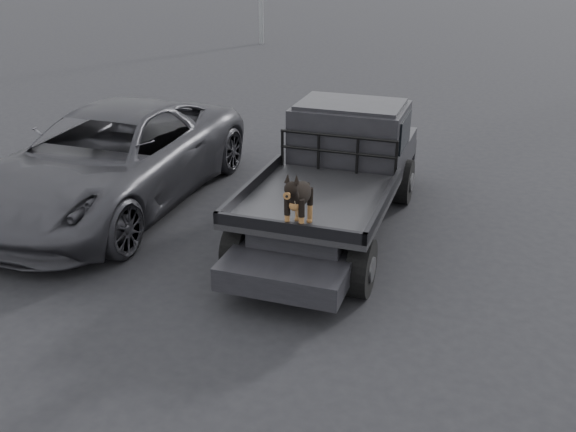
% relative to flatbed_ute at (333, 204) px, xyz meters
% --- Properties ---
extents(ground, '(120.00, 120.00, 0.00)m').
position_rel_flatbed_ute_xyz_m(ground, '(0.51, -2.19, -0.46)').
color(ground, black).
rests_on(ground, ground).
extents(flatbed_ute, '(2.00, 5.40, 0.92)m').
position_rel_flatbed_ute_xyz_m(flatbed_ute, '(0.00, 0.00, 0.00)').
color(flatbed_ute, black).
rests_on(flatbed_ute, ground).
extents(ute_cab, '(1.72, 1.30, 0.88)m').
position_rel_flatbed_ute_xyz_m(ute_cab, '(0.00, 0.95, 0.90)').
color(ute_cab, black).
rests_on(ute_cab, flatbed_ute).
extents(headache_rack, '(1.80, 0.08, 0.55)m').
position_rel_flatbed_ute_xyz_m(headache_rack, '(0.00, 0.20, 0.74)').
color(headache_rack, black).
rests_on(headache_rack, flatbed_ute).
extents(dog, '(0.32, 0.60, 0.74)m').
position_rel_flatbed_ute_xyz_m(dog, '(0.06, -1.90, 0.83)').
color(dog, black).
rests_on(dog, flatbed_ute).
extents(parked_suv, '(2.68, 5.79, 1.61)m').
position_rel_flatbed_ute_xyz_m(parked_suv, '(-3.77, -0.14, 0.34)').
color(parked_suv, '#2F2E33').
rests_on(parked_suv, ground).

